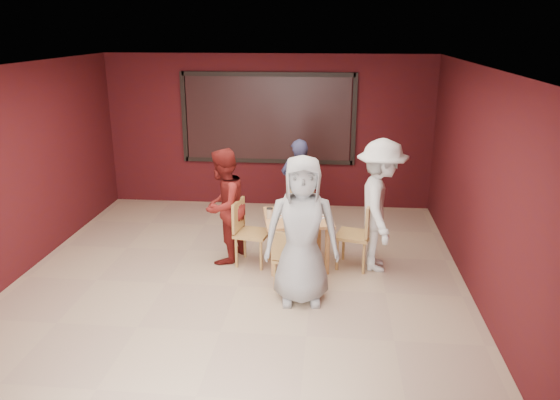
# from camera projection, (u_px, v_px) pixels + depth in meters

# --- Properties ---
(floor) EXTENTS (7.00, 7.00, 0.00)m
(floor) POSITION_uv_depth(u_px,v_px,m) (238.00, 286.00, 7.16)
(floor) COLOR tan
(floor) RESTS_ON ground
(window_blinds) EXTENTS (3.00, 0.02, 1.50)m
(window_blinds) POSITION_uv_depth(u_px,v_px,m) (268.00, 119.00, 9.93)
(window_blinds) COLOR black
(dining_table) EXTENTS (1.07, 1.07, 0.88)m
(dining_table) POSITION_uv_depth(u_px,v_px,m) (297.00, 222.00, 7.65)
(dining_table) COLOR tan
(dining_table) RESTS_ON floor
(chair_front) EXTENTS (0.49, 0.49, 0.82)m
(chair_front) POSITION_uv_depth(u_px,v_px,m) (289.00, 256.00, 6.95)
(chair_front) COLOR tan
(chair_front) RESTS_ON floor
(chair_back) EXTENTS (0.49, 0.49, 0.83)m
(chair_back) POSITION_uv_depth(u_px,v_px,m) (299.00, 213.00, 8.52)
(chair_back) COLOR tan
(chair_back) RESTS_ON floor
(chair_left) EXTENTS (0.52, 0.52, 0.93)m
(chair_left) POSITION_uv_depth(u_px,v_px,m) (247.00, 229.00, 7.71)
(chair_left) COLOR tan
(chair_left) RESTS_ON floor
(chair_right) EXTENTS (0.57, 0.57, 0.96)m
(chair_right) POSITION_uv_depth(u_px,v_px,m) (360.00, 231.00, 7.56)
(chair_right) COLOR tan
(chair_right) RESTS_ON floor
(diner_front) EXTENTS (0.95, 0.67, 1.85)m
(diner_front) POSITION_uv_depth(u_px,v_px,m) (302.00, 231.00, 6.53)
(diner_front) COLOR #989898
(diner_front) RESTS_ON floor
(diner_back) EXTENTS (0.58, 0.39, 1.56)m
(diner_back) POSITION_uv_depth(u_px,v_px,m) (299.00, 186.00, 8.87)
(diner_back) COLOR #303255
(diner_back) RESTS_ON floor
(diner_left) EXTENTS (0.83, 0.95, 1.65)m
(diner_left) POSITION_uv_depth(u_px,v_px,m) (223.00, 206.00, 7.73)
(diner_left) COLOR maroon
(diner_left) RESTS_ON floor
(diner_right) EXTENTS (0.69, 1.19, 1.84)m
(diner_right) POSITION_uv_depth(u_px,v_px,m) (380.00, 206.00, 7.45)
(diner_right) COLOR silver
(diner_right) RESTS_ON floor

